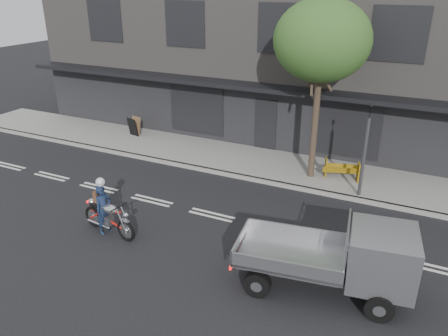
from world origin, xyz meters
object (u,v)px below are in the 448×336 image
sandwich_board (132,127)px  motorcycle (108,217)px  rider (104,209)px  flatbed_ute (364,257)px  construction_barrier (341,171)px  street_tree (322,41)px  traffic_light_pole (364,156)px

sandwich_board → motorcycle: bearing=-45.3°
motorcycle → rider: size_ratio=1.37×
flatbed_ute → sandwich_board: flatbed_ute is taller
motorcycle → construction_barrier: 8.75m
motorcycle → flatbed_ute: flatbed_ute is taller
motorcycle → sandwich_board: motorcycle is taller
motorcycle → flatbed_ute: size_ratio=0.49×
sandwich_board → construction_barrier: bearing=8.5°
rider → construction_barrier: size_ratio=1.19×
flatbed_ute → street_tree: bearing=106.9°
traffic_light_pole → flatbed_ute: bearing=-80.1°
rider → sandwich_board: 8.69m
flatbed_ute → construction_barrier: size_ratio=3.33×
traffic_light_pole → construction_barrier: traffic_light_pole is taller
flatbed_ute → sandwich_board: bearing=141.3°
traffic_light_pole → rider: bearing=-139.5°
street_tree → motorcycle: bearing=-124.7°
flatbed_ute → sandwich_board: (-12.09, 7.09, -0.52)m
traffic_light_pole → motorcycle: bearing=-138.9°
motorcycle → rider: (-0.15, 0.00, 0.22)m
rider → street_tree: bearing=-26.4°
traffic_light_pole → flatbed_ute: traffic_light_pole is taller
street_tree → flatbed_ute: 8.02m
street_tree → sandwich_board: size_ratio=7.49×
street_tree → construction_barrier: street_tree is taller
sandwich_board → rider: bearing=-46.2°
street_tree → rider: (-4.69, -6.56, -4.49)m
traffic_light_pole → construction_barrier: (-0.88, 0.96, -1.13)m
street_tree → construction_barrier: bearing=5.8°
street_tree → rider: bearing=-125.6°
motorcycle → sandwich_board: (-4.62, 7.45, 0.03)m
rider → motorcycle: bearing=-80.9°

